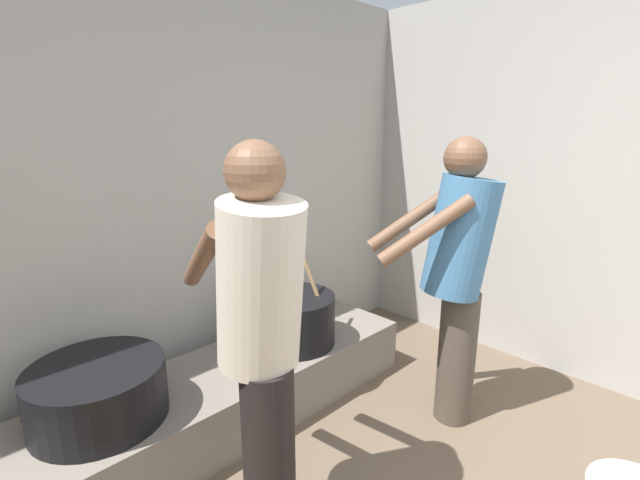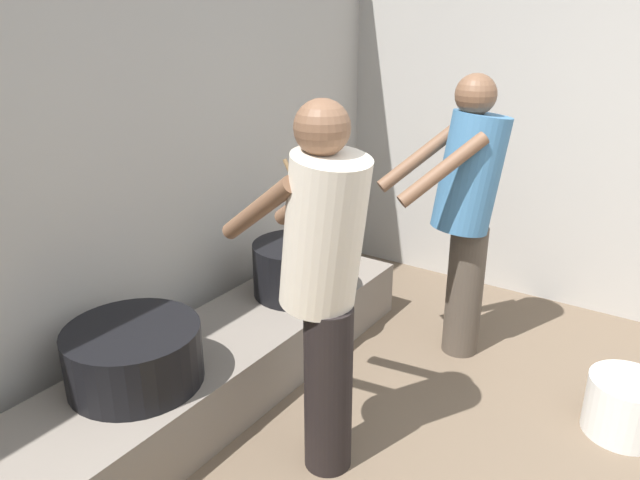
# 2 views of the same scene
# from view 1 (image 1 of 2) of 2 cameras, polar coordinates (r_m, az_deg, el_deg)

# --- Properties ---
(block_enclosure_rear) EXTENTS (4.91, 0.20, 2.46)m
(block_enclosure_rear) POSITION_cam_1_polar(r_m,az_deg,el_deg) (2.53, -27.26, 4.78)
(block_enclosure_rear) COLOR #ADA8A0
(block_enclosure_rear) RESTS_ON ground_plane
(hearth_ledge) EXTENTS (2.43, 0.60, 0.32)m
(hearth_ledge) POSITION_cam_1_polar(r_m,az_deg,el_deg) (2.58, -13.48, -19.55)
(hearth_ledge) COLOR slate
(hearth_ledge) RESTS_ON ground_plane
(cooking_pot_main) EXTENTS (0.49, 0.49, 0.75)m
(cooking_pot_main) POSITION_cam_1_polar(r_m,az_deg,el_deg) (2.68, -3.33, -10.14)
(cooking_pot_main) COLOR black
(cooking_pot_main) RESTS_ON hearth_ledge
(cooking_pot_secondary) EXTENTS (0.58, 0.58, 0.26)m
(cooking_pot_secondary) POSITION_cam_1_polar(r_m,az_deg,el_deg) (2.27, -26.72, -17.16)
(cooking_pot_secondary) COLOR black
(cooking_pot_secondary) RESTS_ON hearth_ledge
(cook_in_cream_shirt) EXTENTS (0.48, 0.71, 1.55)m
(cook_in_cream_shirt) POSITION_cam_1_polar(r_m,az_deg,el_deg) (1.62, -7.58, -11.40)
(cook_in_cream_shirt) COLOR black
(cook_in_cream_shirt) RESTS_ON ground_plane
(cook_in_blue_shirt) EXTENTS (0.70, 0.66, 1.54)m
(cook_in_blue_shirt) POSITION_cam_1_polar(r_m,az_deg,el_deg) (2.39, 17.35, -3.48)
(cook_in_blue_shirt) COLOR #4C4238
(cook_in_blue_shirt) RESTS_ON ground_plane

